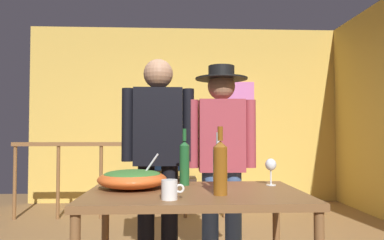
{
  "coord_description": "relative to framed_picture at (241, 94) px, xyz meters",
  "views": [
    {
      "loc": [
        -0.19,
        -2.92,
        1.08
      ],
      "look_at": [
        -0.07,
        -0.44,
        1.18
      ],
      "focal_mm": 33.9,
      "sensor_mm": 36.0,
      "label": 1
    }
  ],
  "objects": [
    {
      "name": "back_wall",
      "position": [
        -0.87,
        0.06,
        -0.33
      ],
      "size": [
        4.92,
        0.1,
        2.77
      ],
      "primitive_type": "cube",
      "color": "gold",
      "rests_on": "ground_plane"
    },
    {
      "name": "framed_picture",
      "position": [
        0.0,
        0.0,
        0.0
      ],
      "size": [
        0.43,
        0.03,
        0.39
      ],
      "primitive_type": "cube",
      "color": "#C768AC"
    },
    {
      "name": "stair_railing",
      "position": [
        -1.28,
        -1.04,
        -1.08
      ],
      "size": [
        2.79,
        0.1,
        1.02
      ],
      "color": "brown",
      "rests_on": "ground_plane"
    },
    {
      "name": "tv_console",
      "position": [
        -1.19,
        -0.29,
        -1.5
      ],
      "size": [
        0.9,
        0.4,
        0.42
      ],
      "primitive_type": "cube",
      "color": "#38281E",
      "rests_on": "ground_plane"
    },
    {
      "name": "flat_screen_tv",
      "position": [
        -1.19,
        -0.32,
        -1.08
      ],
      "size": [
        0.46,
        0.12,
        0.35
      ],
      "color": "black",
      "rests_on": "tv_console"
    },
    {
      "name": "serving_table",
      "position": [
        -0.94,
        -3.6,
        -1.04
      ],
      "size": [
        1.26,
        0.84,
        0.74
      ],
      "color": "brown",
      "rests_on": "ground_plane"
    },
    {
      "name": "salad_bowl",
      "position": [
        -1.32,
        -3.5,
        -0.91
      ],
      "size": [
        0.42,
        0.42,
        0.22
      ],
      "color": "#DB5B23",
      "rests_on": "serving_table"
    },
    {
      "name": "wine_glass",
      "position": [
        -0.43,
        -3.39,
        -0.84
      ],
      "size": [
        0.07,
        0.07,
        0.18
      ],
      "color": "silver",
      "rests_on": "serving_table"
    },
    {
      "name": "wine_bottle_amber",
      "position": [
        -0.8,
        -3.75,
        -0.81
      ],
      "size": [
        0.08,
        0.08,
        0.38
      ],
      "color": "brown",
      "rests_on": "serving_table"
    },
    {
      "name": "wine_bottle_green",
      "position": [
        -0.99,
        -3.36,
        -0.82
      ],
      "size": [
        0.06,
        0.06,
        0.37
      ],
      "color": "#1E5628",
      "rests_on": "serving_table"
    },
    {
      "name": "wine_bottle_clear",
      "position": [
        -0.78,
        -3.43,
        -0.83
      ],
      "size": [
        0.07,
        0.07,
        0.35
      ],
      "color": "silver",
      "rests_on": "serving_table"
    },
    {
      "name": "mug_white",
      "position": [
        -1.08,
        -3.87,
        -0.92
      ],
      "size": [
        0.12,
        0.08,
        0.1
      ],
      "color": "white",
      "rests_on": "serving_table"
    },
    {
      "name": "person_standing_left",
      "position": [
        -1.19,
        -2.92,
        -0.73
      ],
      "size": [
        0.56,
        0.23,
        1.66
      ],
      "rotation": [
        0.0,
        0.0,
        3.16
      ],
      "color": "black",
      "rests_on": "ground_plane"
    },
    {
      "name": "person_standing_right",
      "position": [
        -0.69,
        -2.92,
        -0.76
      ],
      "size": [
        0.54,
        0.41,
        1.61
      ],
      "rotation": [
        0.0,
        0.0,
        3.12
      ],
      "color": "#3D5684",
      "rests_on": "ground_plane"
    }
  ]
}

